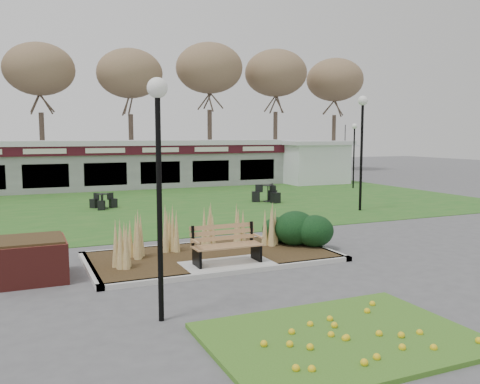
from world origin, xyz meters
name	(u,v)px	position (x,y,z in m)	size (l,w,h in m)	color
ground	(230,270)	(0.00, 0.00, 0.00)	(100.00, 100.00, 0.00)	#515154
lawn	(129,206)	(0.00, 12.00, 0.01)	(34.00, 16.00, 0.02)	#24611E
flower_bed	(341,336)	(0.00, -4.60, 0.07)	(4.20, 3.00, 0.16)	#3D6E1F
planting_bed	(254,240)	(1.27, 1.35, 0.37)	(6.75, 3.40, 1.27)	#312213
park_bench	(226,244)	(0.00, 0.25, 0.59)	(1.70, 0.66, 0.93)	#A97A4C
brick_planter	(31,259)	(-4.40, 1.00, 0.48)	(1.50, 1.50, 0.95)	maroon
food_pavilion	(102,164)	(0.00, 19.96, 1.48)	(24.60, 3.40, 2.90)	gray
service_hut	(313,162)	(13.50, 18.00, 1.45)	(4.40, 3.40, 2.83)	white
tree_backdrop	(82,64)	(0.00, 28.00, 8.36)	(47.24, 5.24, 10.36)	#47382B
lamp_post_near_left	(158,146)	(-2.38, -2.62, 3.06)	(0.35, 0.35, 4.19)	black
lamp_post_mid_right	(362,127)	(8.77, 6.60, 3.54)	(0.40, 0.40, 4.86)	black
lamp_post_far_right	(354,141)	(14.00, 14.24, 2.85)	(0.32, 0.32, 3.91)	black
bistro_set_b	(103,204)	(-1.23, 11.58, 0.24)	(1.17, 1.19, 0.65)	black
bistro_set_c	(268,196)	(6.44, 10.73, 0.29)	(1.50, 1.43, 0.81)	black
patio_umbrella	(345,156)	(16.00, 18.00, 1.78)	(2.43, 2.47, 2.80)	black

